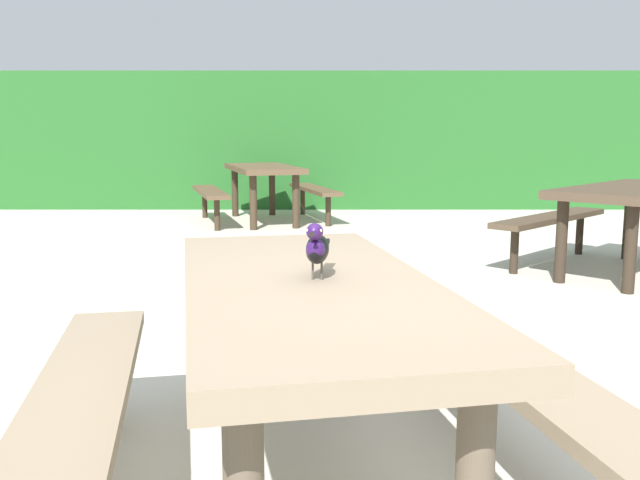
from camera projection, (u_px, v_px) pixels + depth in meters
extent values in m
cube|color=#235B23|center=(333.00, 140.00, 11.13)|extent=(28.00, 1.60, 2.07)
cube|color=#84725B|center=(310.00, 289.00, 2.17)|extent=(1.09, 1.91, 0.07)
cylinder|color=brown|center=(218.00, 341.00, 2.86)|extent=(0.09, 0.09, 0.67)
cylinder|color=brown|center=(343.00, 333.00, 2.96)|extent=(0.09, 0.09, 0.67)
cube|color=#84725B|center=(83.00, 392.00, 2.09)|extent=(0.60, 1.73, 0.05)
cylinder|color=brown|center=(110.00, 385.00, 2.74)|extent=(0.07, 0.07, 0.39)
cube|color=#84725B|center=(512.00, 363.00, 2.35)|extent=(0.60, 1.73, 0.05)
cylinder|color=brown|center=(442.00, 363.00, 3.00)|extent=(0.07, 0.07, 0.39)
ellipsoid|color=black|center=(320.00, 249.00, 2.13)|extent=(0.09, 0.16, 0.09)
ellipsoid|color=#2D144C|center=(318.00, 249.00, 2.09)|extent=(0.07, 0.07, 0.06)
sphere|color=#2D144C|center=(317.00, 232.00, 2.06)|extent=(0.05, 0.05, 0.05)
sphere|color=#EAE08C|center=(323.00, 231.00, 2.05)|extent=(0.01, 0.01, 0.01)
sphere|color=#EAE08C|center=(310.00, 230.00, 2.05)|extent=(0.01, 0.01, 0.01)
cone|color=black|center=(315.00, 234.00, 2.02)|extent=(0.02, 0.03, 0.02)
cube|color=black|center=(325.00, 247.00, 2.25)|extent=(0.05, 0.10, 0.04)
cylinder|color=#47423D|center=(324.00, 271.00, 2.13)|extent=(0.01, 0.01, 0.05)
cylinder|color=#47423D|center=(315.00, 271.00, 2.14)|extent=(0.01, 0.01, 0.05)
cube|color=brown|center=(266.00, 168.00, 9.01)|extent=(1.23, 1.94, 0.07)
cylinder|color=#382B1D|center=(256.00, 202.00, 8.33)|extent=(0.09, 0.09, 0.67)
cylinder|color=#382B1D|center=(298.00, 201.00, 8.47)|extent=(0.09, 0.09, 0.67)
cylinder|color=#382B1D|center=(237.00, 192.00, 9.66)|extent=(0.09, 0.09, 0.67)
cylinder|color=#382B1D|center=(274.00, 192.00, 9.81)|extent=(0.09, 0.09, 0.67)
cube|color=brown|center=(212.00, 192.00, 8.87)|extent=(0.74, 1.72, 0.05)
cylinder|color=#382B1D|center=(219.00, 214.00, 8.29)|extent=(0.07, 0.07, 0.39)
cylinder|color=#382B1D|center=(207.00, 204.00, 9.51)|extent=(0.07, 0.07, 0.39)
cube|color=brown|center=(317.00, 189.00, 9.24)|extent=(0.74, 1.72, 0.05)
cylinder|color=#382B1D|center=(331.00, 211.00, 8.67)|extent=(0.07, 0.07, 0.39)
cylinder|color=#382B1D|center=(305.00, 201.00, 9.89)|extent=(0.07, 0.07, 0.39)
cube|color=#473828|center=(635.00, 191.00, 5.68)|extent=(1.80, 1.82, 0.07)
cylinder|color=#2E241A|center=(631.00, 224.00, 6.42)|extent=(0.09, 0.09, 0.67)
cylinder|color=#2E241A|center=(633.00, 249.00, 5.06)|extent=(0.09, 0.09, 0.67)
cylinder|color=#2E241A|center=(564.00, 241.00, 5.43)|extent=(0.09, 0.09, 0.67)
cube|color=#473828|center=(553.00, 218.00, 6.21)|extent=(1.39, 1.42, 0.05)
cylinder|color=#2E241A|center=(582.00, 235.00, 6.70)|extent=(0.07, 0.07, 0.39)
cylinder|color=#2E241A|center=(517.00, 251.00, 5.79)|extent=(0.07, 0.07, 0.39)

